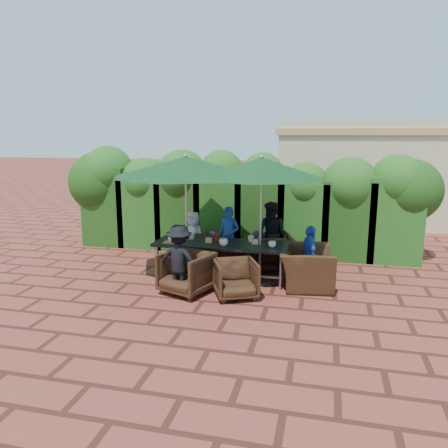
% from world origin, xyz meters
% --- Properties ---
extents(ground, '(80.00, 80.00, 0.00)m').
position_xyz_m(ground, '(0.00, 0.00, 0.00)').
color(ground, brown).
rests_on(ground, ground).
extents(dining_table, '(2.61, 0.90, 0.75)m').
position_xyz_m(dining_table, '(0.04, 0.09, 0.68)').
color(dining_table, black).
rests_on(dining_table, ground).
extents(umbrella_left, '(2.87, 2.87, 2.46)m').
position_xyz_m(umbrella_left, '(-0.67, 0.10, 2.21)').
color(umbrella_left, gray).
rests_on(umbrella_left, ground).
extents(umbrella_right, '(2.40, 2.40, 2.46)m').
position_xyz_m(umbrella_right, '(0.80, 0.12, 2.21)').
color(umbrella_right, gray).
rests_on(umbrella_right, ground).
extents(chair_far_left, '(0.97, 0.93, 0.81)m').
position_xyz_m(chair_far_left, '(-0.90, 1.03, 0.41)').
color(chair_far_left, black).
rests_on(chair_far_left, ground).
extents(chair_far_mid, '(0.81, 0.77, 0.73)m').
position_xyz_m(chair_far_mid, '(-0.00, 1.03, 0.37)').
color(chair_far_mid, black).
rests_on(chair_far_mid, ground).
extents(chair_far_right, '(0.92, 0.88, 0.81)m').
position_xyz_m(chair_far_right, '(0.91, 1.02, 0.41)').
color(chair_far_right, black).
rests_on(chair_far_right, ground).
extents(chair_near_left, '(1.02, 1.00, 0.83)m').
position_xyz_m(chair_near_left, '(-0.40, -0.79, 0.42)').
color(chair_near_left, black).
rests_on(chair_near_left, ground).
extents(chair_near_right, '(0.92, 0.90, 0.73)m').
position_xyz_m(chair_near_right, '(0.51, -0.79, 0.37)').
color(chair_near_right, black).
rests_on(chair_near_right, ground).
extents(chair_end_right, '(0.88, 1.22, 0.99)m').
position_xyz_m(chair_end_right, '(1.67, 0.07, 0.50)').
color(chair_end_right, black).
rests_on(chair_end_right, ground).
extents(adult_far_left, '(0.65, 0.49, 1.18)m').
position_xyz_m(adult_far_left, '(-0.84, 0.99, 0.59)').
color(adult_far_left, silver).
rests_on(adult_far_left, ground).
extents(adult_far_mid, '(0.53, 0.46, 1.32)m').
position_xyz_m(adult_far_mid, '(-0.02, 0.97, 0.66)').
color(adult_far_mid, '#1D419D').
rests_on(adult_far_mid, ground).
extents(adult_far_right, '(0.79, 0.66, 1.43)m').
position_xyz_m(adult_far_right, '(0.90, 1.13, 0.71)').
color(adult_far_right, black).
rests_on(adult_far_right, ground).
extents(adult_near_left, '(0.85, 0.46, 1.28)m').
position_xyz_m(adult_near_left, '(-0.49, -0.88, 0.64)').
color(adult_near_left, black).
rests_on(adult_near_left, ground).
extents(adult_end_right, '(0.55, 0.75, 1.16)m').
position_xyz_m(adult_end_right, '(1.74, 0.12, 0.58)').
color(adult_end_right, '#1D419D').
rests_on(adult_end_right, ground).
extents(child_left, '(0.32, 0.29, 0.74)m').
position_xyz_m(child_left, '(-0.41, 1.04, 0.37)').
color(child_left, '#D34A92').
rests_on(child_left, ground).
extents(child_right, '(0.29, 0.23, 0.79)m').
position_xyz_m(child_right, '(0.56, 1.18, 0.39)').
color(child_right, purple).
rests_on(child_right, ground).
extents(pedestrian_a, '(1.57, 0.59, 1.67)m').
position_xyz_m(pedestrian_a, '(1.53, 4.27, 0.83)').
color(pedestrian_a, green).
rests_on(pedestrian_a, ground).
extents(pedestrian_b, '(0.80, 0.51, 1.62)m').
position_xyz_m(pedestrian_b, '(2.68, 4.47, 0.81)').
color(pedestrian_b, '#D34A92').
rests_on(pedestrian_b, ground).
extents(pedestrian_c, '(1.28, 0.96, 1.83)m').
position_xyz_m(pedestrian_c, '(3.29, 4.15, 0.91)').
color(pedestrian_c, '#96989F').
rests_on(pedestrian_c, ground).
extents(cup_a, '(0.15, 0.15, 0.12)m').
position_xyz_m(cup_a, '(-0.93, -0.07, 0.81)').
color(cup_a, beige).
rests_on(cup_a, dining_table).
extents(cup_b, '(0.14, 0.14, 0.13)m').
position_xyz_m(cup_b, '(-0.62, 0.23, 0.82)').
color(cup_b, beige).
rests_on(cup_b, dining_table).
extents(cup_c, '(0.17, 0.17, 0.13)m').
position_xyz_m(cup_c, '(0.13, -0.13, 0.82)').
color(cup_c, beige).
rests_on(cup_c, dining_table).
extents(cup_d, '(0.13, 0.13, 0.12)m').
position_xyz_m(cup_d, '(0.58, 0.30, 0.81)').
color(cup_d, beige).
rests_on(cup_d, dining_table).
extents(cup_e, '(0.15, 0.15, 0.12)m').
position_xyz_m(cup_e, '(1.05, -0.04, 0.81)').
color(cup_e, beige).
rests_on(cup_e, dining_table).
extents(ketchup_bottle, '(0.04, 0.04, 0.17)m').
position_xyz_m(ketchup_bottle, '(-0.08, 0.18, 0.83)').
color(ketchup_bottle, '#B20C0A').
rests_on(ketchup_bottle, dining_table).
extents(sauce_bottle, '(0.04, 0.04, 0.17)m').
position_xyz_m(sauce_bottle, '(-0.07, 0.19, 0.83)').
color(sauce_bottle, '#4C230C').
rests_on(sauce_bottle, dining_table).
extents(serving_tray, '(0.35, 0.25, 0.02)m').
position_xyz_m(serving_tray, '(-0.88, -0.12, 0.76)').
color(serving_tray, '#9D6E4C').
rests_on(serving_tray, dining_table).
extents(number_block_left, '(0.12, 0.06, 0.10)m').
position_xyz_m(number_block_left, '(-0.20, 0.02, 0.80)').
color(number_block_left, tan).
rests_on(number_block_left, dining_table).
extents(number_block_right, '(0.12, 0.06, 0.10)m').
position_xyz_m(number_block_right, '(0.70, 0.13, 0.80)').
color(number_block_right, tan).
rests_on(number_block_right, dining_table).
extents(hedge_wall, '(9.10, 1.60, 2.55)m').
position_xyz_m(hedge_wall, '(-0.21, 2.32, 1.38)').
color(hedge_wall, '#18380F').
rests_on(hedge_wall, ground).
extents(building, '(6.20, 3.08, 3.20)m').
position_xyz_m(building, '(3.50, 6.99, 1.61)').
color(building, beige).
rests_on(building, ground).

